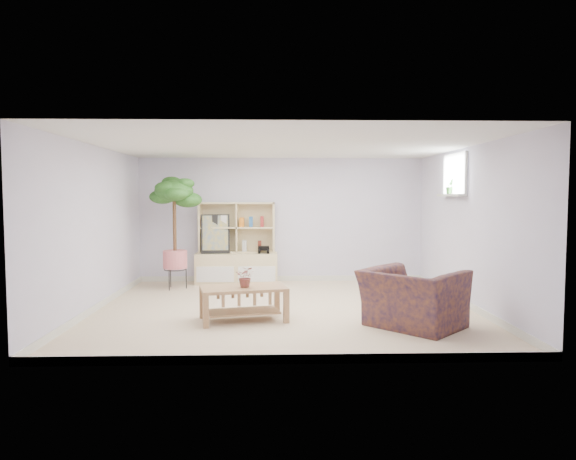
{
  "coord_description": "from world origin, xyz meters",
  "views": [
    {
      "loc": [
        -0.17,
        -7.49,
        1.67
      ],
      "look_at": [
        0.07,
        0.55,
        1.13
      ],
      "focal_mm": 32.0,
      "sensor_mm": 36.0,
      "label": 1
    }
  ],
  "objects_px": {
    "floor_tree": "(175,233)",
    "armchair": "(413,295)",
    "storage_unit": "(237,243)",
    "coffee_table": "(243,304)"
  },
  "relations": [
    {
      "from": "storage_unit",
      "to": "floor_tree",
      "type": "bearing_deg",
      "value": -152.76
    },
    {
      "from": "storage_unit",
      "to": "armchair",
      "type": "relative_size",
      "value": 1.36
    },
    {
      "from": "coffee_table",
      "to": "armchair",
      "type": "height_order",
      "value": "armchair"
    },
    {
      "from": "floor_tree",
      "to": "armchair",
      "type": "relative_size",
      "value": 1.78
    },
    {
      "from": "storage_unit",
      "to": "armchair",
      "type": "distance_m",
      "value": 4.18
    },
    {
      "from": "coffee_table",
      "to": "armchair",
      "type": "relative_size",
      "value": 0.98
    },
    {
      "from": "floor_tree",
      "to": "armchair",
      "type": "bearing_deg",
      "value": -38.55
    },
    {
      "from": "floor_tree",
      "to": "armchair",
      "type": "xyz_separation_m",
      "value": [
        3.53,
        -2.81,
        -0.59
      ]
    },
    {
      "from": "storage_unit",
      "to": "floor_tree",
      "type": "distance_m",
      "value": 1.22
    },
    {
      "from": "floor_tree",
      "to": "storage_unit",
      "type": "bearing_deg",
      "value": 27.24
    }
  ]
}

